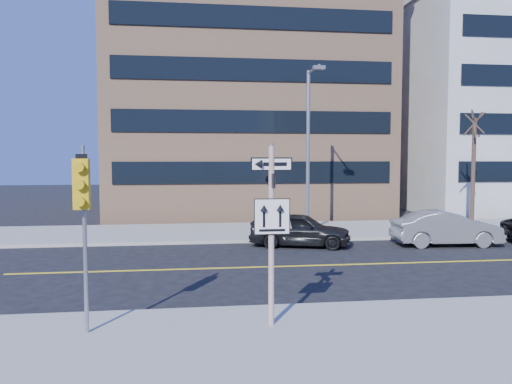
{
  "coord_description": "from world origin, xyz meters",
  "views": [
    {
      "loc": [
        -1.74,
        -13.33,
        3.9
      ],
      "look_at": [
        0.49,
        4.0,
        2.68
      ],
      "focal_mm": 35.0,
      "sensor_mm": 36.0,
      "label": 1
    }
  ],
  "objects": [
    {
      "name": "building_brick",
      "position": [
        2.0,
        25.0,
        9.0
      ],
      "size": [
        18.0,
        18.0,
        18.0
      ],
      "primitive_type": "cube",
      "color": "tan",
      "rests_on": "ground"
    },
    {
      "name": "streetlight_a",
      "position": [
        4.0,
        10.76,
        4.76
      ],
      "size": [
        0.55,
        2.25,
        8.0
      ],
      "color": "gray",
      "rests_on": "far_sidewalk"
    },
    {
      "name": "parked_car_b",
      "position": [
        9.38,
        7.26,
        0.77
      ],
      "size": [
        1.93,
        4.74,
        1.53
      ],
      "primitive_type": "imported",
      "rotation": [
        0.0,
        0.0,
        1.5
      ],
      "color": "slate",
      "rests_on": "ground"
    },
    {
      "name": "street_tree_west",
      "position": [
        13.0,
        11.3,
        5.52
      ],
      "size": [
        1.8,
        1.8,
        6.35
      ],
      "color": "#362720",
      "rests_on": "far_sidewalk"
    },
    {
      "name": "parked_car_a",
      "position": [
        2.93,
        7.88,
        0.75
      ],
      "size": [
        2.91,
        4.69,
        1.49
      ],
      "primitive_type": "imported",
      "rotation": [
        0.0,
        0.0,
        1.29
      ],
      "color": "black",
      "rests_on": "ground"
    },
    {
      "name": "traffic_signal",
      "position": [
        -4.0,
        -2.66,
        3.03
      ],
      "size": [
        0.32,
        0.45,
        4.0
      ],
      "color": "gray",
      "rests_on": "near_sidewalk"
    },
    {
      "name": "sign_pole",
      "position": [
        0.0,
        -2.51,
        2.44
      ],
      "size": [
        0.92,
        0.92,
        4.06
      ],
      "color": "white",
      "rests_on": "near_sidewalk"
    },
    {
      "name": "ground",
      "position": [
        0.0,
        0.0,
        0.0
      ],
      "size": [
        120.0,
        120.0,
        0.0
      ],
      "primitive_type": "plane",
      "color": "black",
      "rests_on": "ground"
    }
  ]
}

